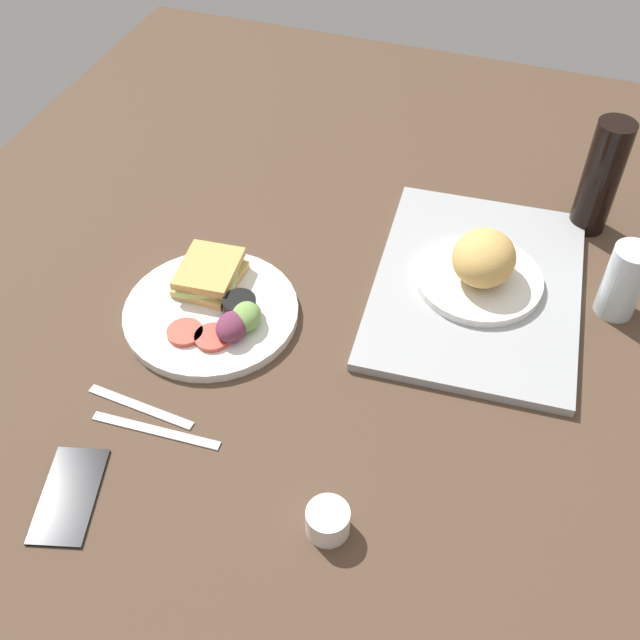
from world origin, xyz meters
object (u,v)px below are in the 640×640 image
at_px(plate_with_salad, 215,306).
at_px(cell_phone, 69,494).
at_px(espresso_cup, 328,521).
at_px(fork, 140,406).
at_px(serving_tray, 477,286).
at_px(drinking_glass, 624,281).
at_px(soda_bottle, 601,178).
at_px(bread_plate_near, 482,266).
at_px(knife, 156,430).

bearing_deg(plate_with_salad, cell_phone, -6.70).
xyz_separation_m(espresso_cup, cell_phone, (0.07, -0.33, -0.02)).
relative_size(plate_with_salad, fork, 1.63).
height_order(espresso_cup, fork, espresso_cup).
relative_size(serving_tray, fork, 2.65).
xyz_separation_m(plate_with_salad, drinking_glass, (-0.22, 0.60, 0.05)).
distance_m(serving_tray, fork, 0.57).
bearing_deg(drinking_glass, soda_bottle, -162.75).
height_order(soda_bottle, cell_phone, soda_bottle).
xyz_separation_m(bread_plate_near, soda_bottle, (-0.23, 0.15, 0.05)).
xyz_separation_m(soda_bottle, knife, (0.65, -0.52, -0.10)).
relative_size(soda_bottle, knife, 1.12).
xyz_separation_m(serving_tray, fork, (0.40, -0.41, -0.01)).
xyz_separation_m(serving_tray, bread_plate_near, (-0.00, 0.00, 0.04)).
bearing_deg(plate_with_salad, espresso_cup, 44.12).
relative_size(drinking_glass, cell_phone, 0.88).
height_order(drinking_glass, knife, drinking_glass).
distance_m(plate_with_salad, espresso_cup, 0.42).
xyz_separation_m(bread_plate_near, espresso_cup, (0.49, -0.10, -0.03)).
relative_size(bread_plate_near, drinking_glass, 1.63).
xyz_separation_m(fork, knife, (0.03, 0.04, 0.00)).
relative_size(serving_tray, espresso_cup, 8.04).
bearing_deg(bread_plate_near, serving_tray, -25.04).
bearing_deg(plate_with_salad, drinking_glass, 109.76).
distance_m(plate_with_salad, drinking_glass, 0.64).
height_order(plate_with_salad, fork, plate_with_salad).
relative_size(drinking_glass, soda_bottle, 0.60).
relative_size(bread_plate_near, espresso_cup, 3.69).
height_order(soda_bottle, fork, soda_bottle).
distance_m(drinking_glass, fork, 0.76).
bearing_deg(knife, serving_tray, 46.12).
xyz_separation_m(drinking_glass, fork, (0.42, -0.63, -0.06)).
bearing_deg(plate_with_salad, serving_tray, 116.28).
relative_size(soda_bottle, fork, 1.25).
bearing_deg(bread_plate_near, soda_bottle, 145.83).
bearing_deg(soda_bottle, serving_tray, -34.10).
xyz_separation_m(bread_plate_near, knife, (0.43, -0.37, -0.05)).
xyz_separation_m(soda_bottle, cell_phone, (0.78, -0.58, -0.10)).
bearing_deg(plate_with_salad, fork, -6.67).
distance_m(drinking_glass, knife, 0.74).
xyz_separation_m(espresso_cup, fork, (-0.09, -0.31, -0.02)).
bearing_deg(knife, espresso_cup, -15.95).
distance_m(bread_plate_near, cell_phone, 0.70).
bearing_deg(serving_tray, plate_with_salad, -63.72).
distance_m(serving_tray, drinking_glass, 0.23).
xyz_separation_m(serving_tray, drinking_glass, (-0.03, 0.22, 0.06)).
relative_size(serving_tray, cell_phone, 3.13).
distance_m(soda_bottle, fork, 0.85).
bearing_deg(knife, bread_plate_near, 46.18).
height_order(bread_plate_near, knife, bread_plate_near).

